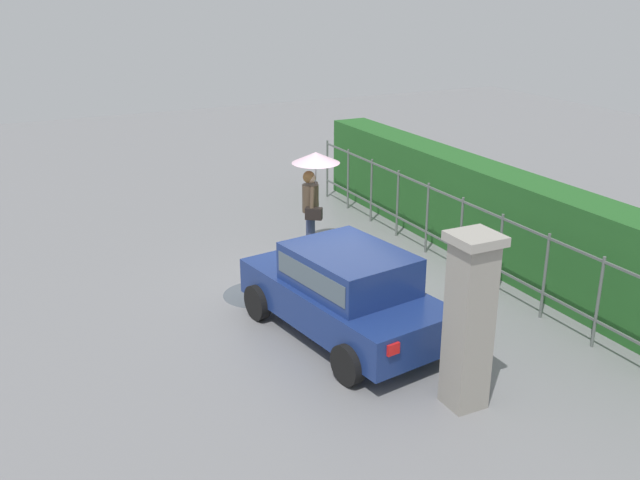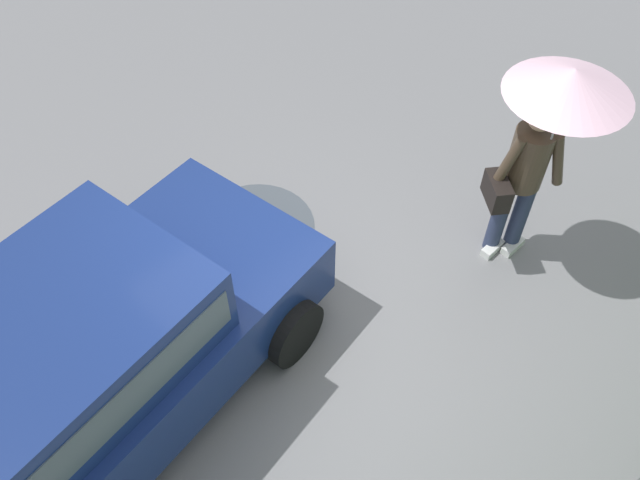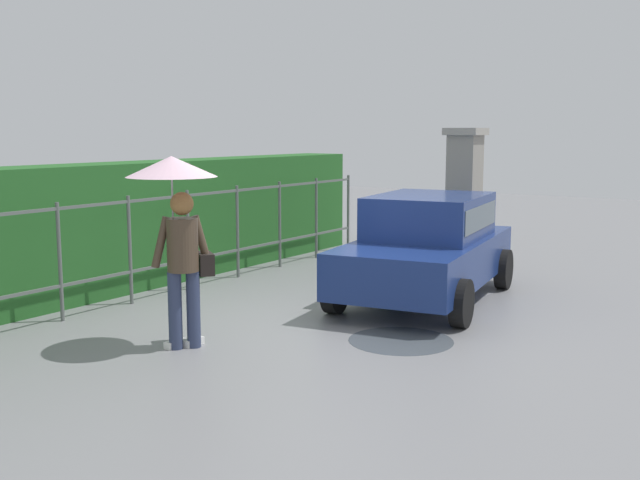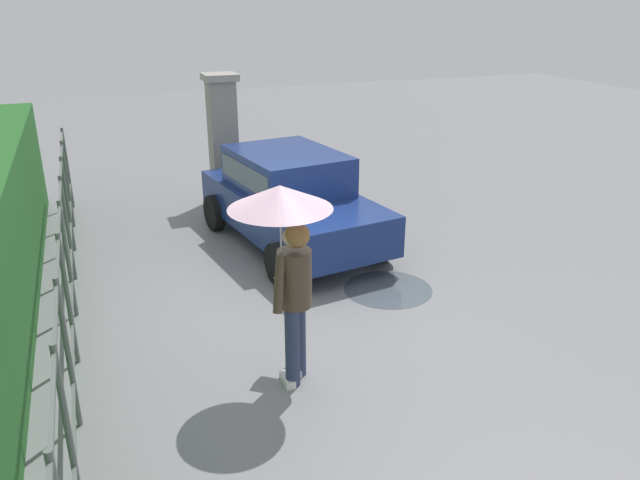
# 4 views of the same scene
# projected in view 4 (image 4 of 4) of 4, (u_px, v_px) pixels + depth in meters

# --- Properties ---
(ground_plane) EXTENTS (40.00, 40.00, 0.00)m
(ground_plane) POSITION_uv_depth(u_px,v_px,m) (288.00, 298.00, 8.19)
(ground_plane) COLOR slate
(car) EXTENTS (3.92, 2.31, 1.48)m
(car) POSITION_uv_depth(u_px,v_px,m) (290.00, 195.00, 9.76)
(car) COLOR navy
(car) RESTS_ON ground
(pedestrian) EXTENTS (0.98, 0.98, 2.10)m
(pedestrian) POSITION_uv_depth(u_px,v_px,m) (286.00, 239.00, 5.88)
(pedestrian) COLOR #2D3856
(pedestrian) RESTS_ON ground
(gate_pillar) EXTENTS (0.60, 0.60, 2.42)m
(gate_pillar) POSITION_uv_depth(u_px,v_px,m) (223.00, 139.00, 11.55)
(gate_pillar) COLOR gray
(gate_pillar) RESTS_ON ground
(fence_section) EXTENTS (10.32, 0.05, 1.50)m
(fence_section) POSITION_uv_depth(u_px,v_px,m) (67.00, 272.00, 6.97)
(fence_section) COLOR #59605B
(fence_section) RESTS_ON ground
(puddle_near) EXTENTS (1.20, 1.20, 0.00)m
(puddle_near) POSITION_uv_depth(u_px,v_px,m) (388.00, 289.00, 8.45)
(puddle_near) COLOR #4C545B
(puddle_near) RESTS_ON ground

